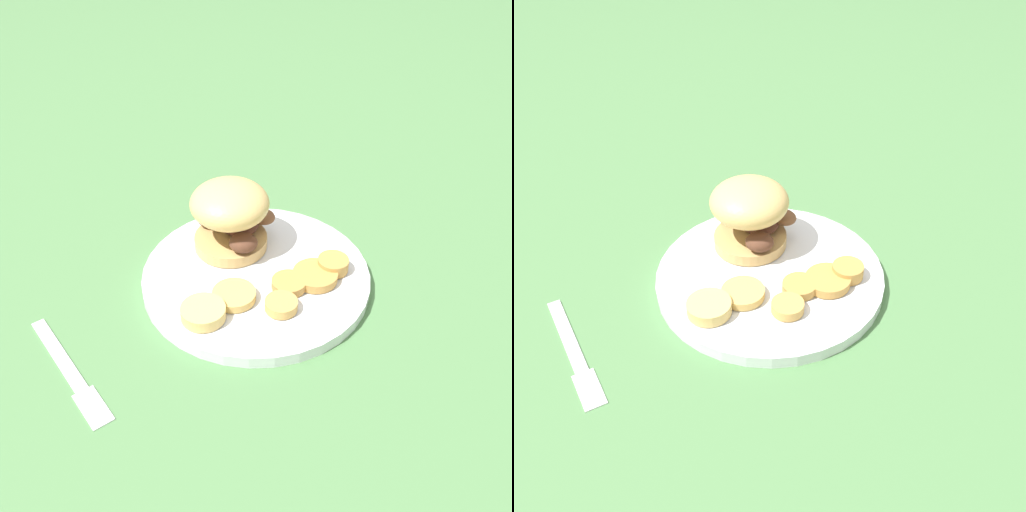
# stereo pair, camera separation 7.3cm
# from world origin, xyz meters

# --- Properties ---
(ground_plane) EXTENTS (4.00, 4.00, 0.00)m
(ground_plane) POSITION_xyz_m (0.00, 0.00, 0.00)
(ground_plane) COLOR #4C7A47
(dinner_plate) EXTENTS (0.29, 0.29, 0.02)m
(dinner_plate) POSITION_xyz_m (0.00, 0.00, 0.01)
(dinner_plate) COLOR white
(dinner_plate) RESTS_ON ground_plane
(sandwich) EXTENTS (0.12, 0.11, 0.09)m
(sandwich) POSITION_xyz_m (0.06, -0.03, 0.07)
(sandwich) COLOR tan
(sandwich) RESTS_ON dinner_plate
(potato_round_0) EXTENTS (0.04, 0.04, 0.01)m
(potato_round_0) POSITION_xyz_m (-0.05, 0.00, 0.02)
(potato_round_0) COLOR #BC8942
(potato_round_0) RESTS_ON dinner_plate
(potato_round_1) EXTENTS (0.04, 0.04, 0.01)m
(potato_round_1) POSITION_xyz_m (-0.06, 0.04, 0.02)
(potato_round_1) COLOR tan
(potato_round_1) RESTS_ON dinner_plate
(potato_round_2) EXTENTS (0.06, 0.06, 0.01)m
(potato_round_2) POSITION_xyz_m (-0.07, -0.03, 0.02)
(potato_round_2) COLOR #BC8942
(potato_round_2) RESTS_ON dinner_plate
(potato_round_3) EXTENTS (0.05, 0.05, 0.01)m
(potato_round_3) POSITION_xyz_m (0.00, 0.10, 0.02)
(potato_round_3) COLOR #DBB766
(potato_round_3) RESTS_ON dinner_plate
(potato_round_4) EXTENTS (0.04, 0.04, 0.02)m
(potato_round_4) POSITION_xyz_m (-0.08, -0.06, 0.03)
(potato_round_4) COLOR #BC8942
(potato_round_4) RESTS_ON dinner_plate
(potato_round_5) EXTENTS (0.05, 0.05, 0.01)m
(potato_round_5) POSITION_xyz_m (-0.01, 0.06, 0.02)
(potato_round_5) COLOR tan
(potato_round_5) RESTS_ON dinner_plate
(fork) EXTENTS (0.18, 0.07, 0.00)m
(fork) POSITION_xyz_m (0.07, 0.24, 0.00)
(fork) COLOR silver
(fork) RESTS_ON ground_plane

